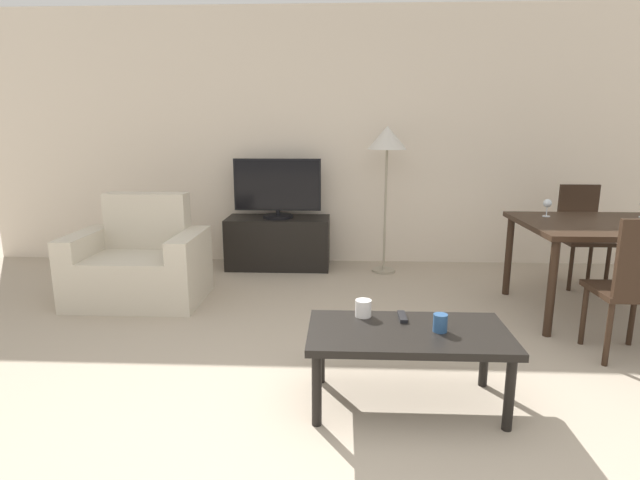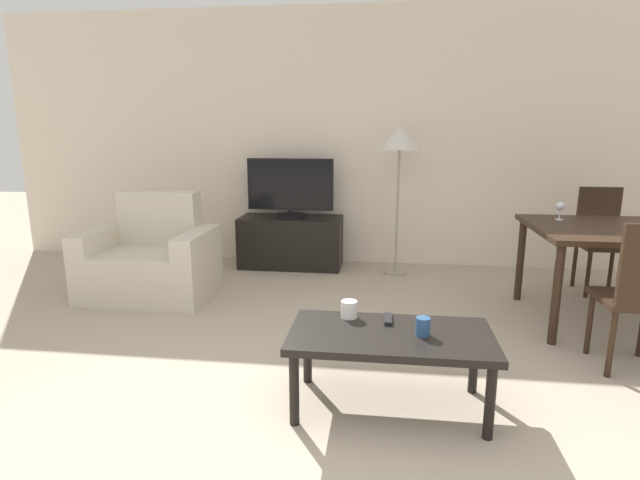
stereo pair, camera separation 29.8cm
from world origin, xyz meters
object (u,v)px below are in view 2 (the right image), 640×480
at_px(coffee_table, 390,342).
at_px(dining_chair_far, 600,235).
at_px(tv_stand, 291,242).
at_px(wine_glass_left, 560,207).
at_px(remote_primary, 388,319).
at_px(tv, 290,188).
at_px(cup_white_near, 349,309).
at_px(armchair, 151,261).
at_px(dining_table, 619,238).
at_px(cup_colored_far, 423,326).
at_px(floor_lamp, 400,144).

distance_m(coffee_table, dining_chair_far, 2.96).
relative_size(tv_stand, wine_glass_left, 7.41).
bearing_deg(remote_primary, tv, 111.86).
height_order(cup_white_near, wine_glass_left, wine_glass_left).
relative_size(tv_stand, tv, 1.19).
relative_size(armchair, tv, 1.19).
xyz_separation_m(coffee_table, wine_glass_left, (1.34, 1.69, 0.47)).
relative_size(tv, dining_table, 0.73).
xyz_separation_m(cup_white_near, cup_colored_far, (0.39, -0.20, -0.00)).
relative_size(cup_colored_far, wine_glass_left, 0.65).
bearing_deg(tv_stand, cup_white_near, -72.32).
relative_size(armchair, coffee_table, 1.03).
xyz_separation_m(armchair, cup_white_near, (1.86, -1.43, 0.16)).
height_order(cup_colored_far, wine_glass_left, wine_glass_left).
bearing_deg(coffee_table, armchair, 142.34).
bearing_deg(wine_glass_left, coffee_table, -128.34).
bearing_deg(wine_glass_left, armchair, -178.69).
distance_m(dining_chair_far, cup_white_near, 2.97).
distance_m(remote_primary, wine_glass_left, 2.08).
relative_size(coffee_table, dining_chair_far, 1.12).
relative_size(dining_table, cup_white_near, 12.91).
distance_m(tv, coffee_table, 2.93).
distance_m(armchair, cup_white_near, 2.35).
xyz_separation_m(coffee_table, dining_table, (1.68, 1.42, 0.29)).
xyz_separation_m(coffee_table, cup_colored_far, (0.16, -0.01, 0.10)).
bearing_deg(cup_white_near, tv, 107.69).
bearing_deg(cup_colored_far, tv, 113.73).
bearing_deg(tv_stand, dining_chair_far, -8.55).
bearing_deg(cup_white_near, remote_primary, -6.28).
distance_m(floor_lamp, cup_colored_far, 2.72).
relative_size(tv, cup_white_near, 9.48).
xyz_separation_m(armchair, wine_glass_left, (3.43, 0.08, 0.54)).
bearing_deg(floor_lamp, dining_table, -35.67).
distance_m(remote_primary, cup_white_near, 0.22).
bearing_deg(tv_stand, wine_glass_left, -23.11).
relative_size(tv_stand, remote_primary, 7.21).
distance_m(armchair, dining_table, 3.80).
relative_size(armchair, cup_white_near, 11.31).
height_order(tv, wine_glass_left, tv).
distance_m(armchair, tv_stand, 1.52).
relative_size(cup_white_near, cup_colored_far, 1.02).
relative_size(tv, floor_lamp, 0.61).
distance_m(armchair, coffee_table, 2.64).
distance_m(dining_chair_far, remote_primary, 2.84).
bearing_deg(dining_table, dining_chair_far, 75.53).
relative_size(dining_chair_far, cup_colored_far, 9.97).
height_order(cup_white_near, cup_colored_far, cup_white_near).
xyz_separation_m(tv, coffee_table, (1.03, -2.70, -0.47)).
relative_size(coffee_table, cup_colored_far, 11.15).
distance_m(tv_stand, wine_glass_left, 2.64).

